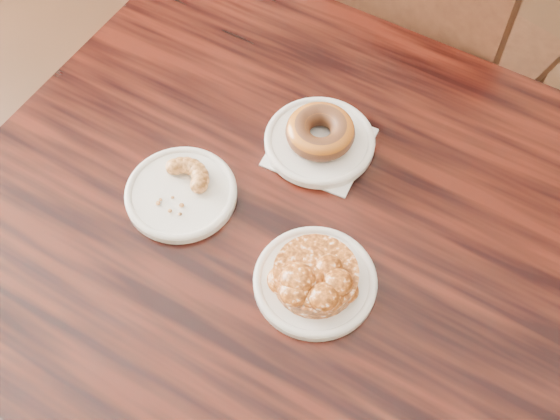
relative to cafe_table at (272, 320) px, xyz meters
The scene contains 10 objects.
room_walls 1.08m from the cafe_table, 34.12° to the right, with size 5.02×5.02×2.80m.
cafe_table is the anchor object (origin of this frame).
chair_far 0.75m from the cafe_table, 89.55° to the left, with size 0.48×0.48×0.90m, color black, non-canonical shape.
napkin 0.41m from the cafe_table, 90.84° to the left, with size 0.15×0.15×0.00m, color white.
plate_donut 0.42m from the cafe_table, 92.07° to the left, with size 0.18×0.18×0.01m, color white.
plate_cruller 0.41m from the cafe_table, 168.45° to the right, with size 0.17×0.17×0.01m, color white.
plate_fritter 0.40m from the cafe_table, 27.33° to the right, with size 0.18×0.18×0.01m, color white.
glazed_donut 0.44m from the cafe_table, 92.07° to the left, with size 0.11×0.11×0.04m, color #985116.
apple_fritter 0.42m from the cafe_table, 27.33° to the right, with size 0.16×0.16×0.04m, color #4B1F08, non-canonical shape.
cruller_fragment 0.43m from the cafe_table, 168.45° to the right, with size 0.09×0.09×0.03m, color brown, non-canonical shape.
Camera 1 is at (0.02, -0.28, 1.66)m, focal length 45.00 mm.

